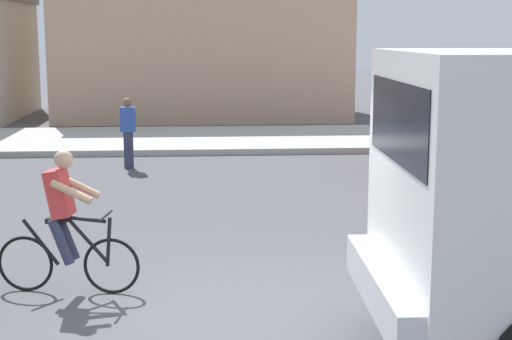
# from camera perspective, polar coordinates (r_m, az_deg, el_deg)

# --- Properties ---
(ground_plane) EXTENTS (120.00, 120.00, 0.00)m
(ground_plane) POSITION_cam_1_polar(r_m,az_deg,el_deg) (8.43, -1.66, -11.09)
(ground_plane) COLOR #4C4C51
(sidewalk_far) EXTENTS (80.00, 5.00, 0.16)m
(sidewalk_far) POSITION_cam_1_polar(r_m,az_deg,el_deg) (21.99, -3.23, 2.30)
(sidewalk_far) COLOR #ADADA8
(sidewalk_far) RESTS_ON ground
(cyclist) EXTENTS (1.71, 0.55, 1.72)m
(cyclist) POSITION_cam_1_polar(r_m,az_deg,el_deg) (9.31, -13.97, -3.77)
(cyclist) COLOR black
(cyclist) RESTS_ON ground
(car_red_near) EXTENTS (4.10, 2.08, 1.60)m
(car_red_near) POSITION_cam_1_polar(r_m,az_deg,el_deg) (18.15, 16.40, 2.60)
(car_red_near) COLOR red
(car_red_near) RESTS_ON ground
(pedestrian_near_kerb) EXTENTS (0.34, 0.22, 1.62)m
(pedestrian_near_kerb) POSITION_cam_1_polar(r_m,az_deg,el_deg) (17.76, -9.47, 2.81)
(pedestrian_near_kerb) COLOR #2D334C
(pedestrian_near_kerb) RESTS_ON ground
(building_mid_block) EXTENTS (10.55, 7.19, 5.52)m
(building_mid_block) POSITION_cam_1_polar(r_m,az_deg,el_deg) (29.47, -3.98, 9.49)
(building_mid_block) COLOR tan
(building_mid_block) RESTS_ON ground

